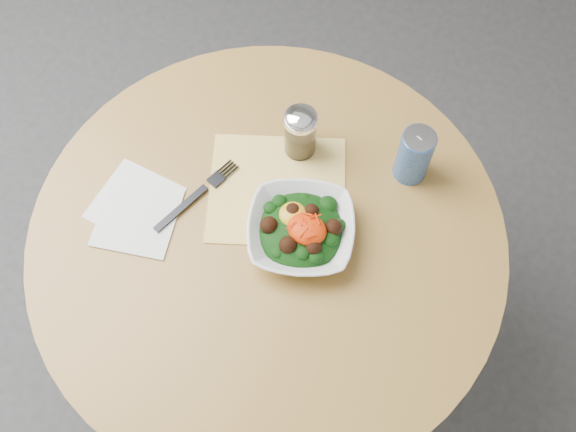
{
  "coord_description": "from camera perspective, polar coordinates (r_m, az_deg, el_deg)",
  "views": [
    {
      "loc": [
        0.25,
        -0.44,
        1.84
      ],
      "look_at": [
        0.03,
        0.02,
        0.81
      ],
      "focal_mm": 40.0,
      "sensor_mm": 36.0,
      "label": 1
    }
  ],
  "objects": [
    {
      "name": "beverage_can",
      "position": [
        1.23,
        11.16,
        5.33
      ],
      "size": [
        0.07,
        0.07,
        0.13
      ],
      "color": "navy",
      "rests_on": "table"
    },
    {
      "name": "salad_bowl",
      "position": [
        1.17,
        1.16,
        -1.24
      ],
      "size": [
        0.25,
        0.25,
        0.07
      ],
      "color": "white",
      "rests_on": "table"
    },
    {
      "name": "spice_shaker",
      "position": [
        1.24,
        1.1,
        7.46
      ],
      "size": [
        0.07,
        0.07,
        0.12
      ],
      "color": "silver",
      "rests_on": "table"
    },
    {
      "name": "fork",
      "position": [
        1.24,
        -7.93,
        1.98
      ],
      "size": [
        0.09,
        0.2,
        0.0
      ],
      "color": "black",
      "rests_on": "table"
    },
    {
      "name": "ground",
      "position": [
        1.91,
        -1.21,
        -10.91
      ],
      "size": [
        6.0,
        6.0,
        0.0
      ],
      "primitive_type": "plane",
      "color": "#323235",
      "rests_on": "ground"
    },
    {
      "name": "paper_napkins",
      "position": [
        1.25,
        -13.36,
        0.5
      ],
      "size": [
        0.19,
        0.19,
        0.0
      ],
      "color": "white",
      "rests_on": "table"
    },
    {
      "name": "cloth_napkin",
      "position": [
        1.24,
        -0.96,
        2.42
      ],
      "size": [
        0.34,
        0.32,
        0.0
      ],
      "primitive_type": "cube",
      "rotation": [
        0.0,
        0.0,
        0.4
      ],
      "color": "#F3B30C",
      "rests_on": "table"
    },
    {
      "name": "table",
      "position": [
        1.38,
        -1.64,
        -4.91
      ],
      "size": [
        0.9,
        0.9,
        0.75
      ],
      "color": "black",
      "rests_on": "ground"
    }
  ]
}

